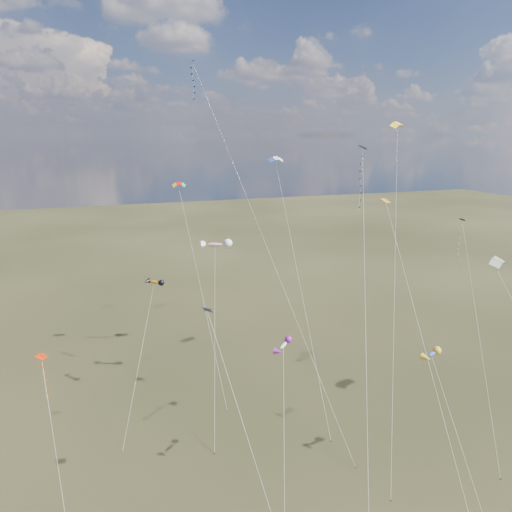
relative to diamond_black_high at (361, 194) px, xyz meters
name	(u,v)px	position (x,y,z in m)	size (l,w,h in m)	color
ground	(318,499)	(-9.07, -10.24, -26.89)	(400.00, 400.00, 0.00)	black
diamond_black_high	(361,194)	(0.00, 0.00, 0.00)	(11.34, 22.73, 31.91)	black
diamond_navy_tall	(206,111)	(-13.33, 13.76, 8.83)	(11.15, 24.13, 41.66)	#101E48
diamond_black_mid	(230,383)	(-17.24, -9.71, -13.52)	(4.11, 11.71, 18.83)	black
diamond_red_low	(45,382)	(-32.55, 1.68, -16.85)	(1.99, 7.81, 12.75)	red
diamond_navy_right	(461,252)	(16.89, 2.94, -8.42)	(8.57, 18.06, 22.70)	#080744
diamond_orange_center	(414,308)	(-0.43, -10.52, -8.83)	(3.40, 21.52, 26.88)	orange
parafoil_yellow	(398,125)	(11.16, 10.18, 7.26)	(15.48, 24.12, 35.00)	yellow
parafoil_blue_white	(277,160)	(-2.59, 17.96, 2.75)	(2.55, 22.13, 30.40)	blue
parafoil_striped	(499,260)	(17.41, -2.49, -8.05)	(4.65, 13.93, 19.59)	yellow
parafoil_tricolor	(179,186)	(-15.30, 23.18, -0.87)	(2.96, 18.03, 26.77)	gold
novelty_orange_black	(154,283)	(-20.66, 13.08, -11.67)	(6.71, 12.11, 15.74)	orange
novelty_white_purple	(284,346)	(-10.90, -5.61, -13.15)	(3.94, 8.67, 14.20)	silver
novelty_redwhite_stripe	(215,245)	(-12.64, 13.62, -7.57)	(6.16, 15.97, 20.00)	red
novelty_blue_yellow	(432,355)	(3.26, -9.21, -14.64)	(2.32, 10.66, 12.78)	blue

